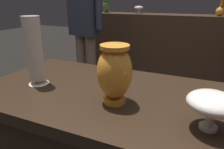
# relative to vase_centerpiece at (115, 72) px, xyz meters

# --- Properties ---
(back_display_shelf) EXTENTS (2.60, 0.40, 0.99)m
(back_display_shelf) POSITION_rel_vase_centerpiece_xyz_m (-0.06, 2.28, -0.43)
(back_display_shelf) COLOR #422D1E
(back_display_shelf) RESTS_ON ground_plane
(vase_centerpiece) EXTENTS (0.14, 0.14, 0.23)m
(vase_centerpiece) POSITION_rel_vase_centerpiece_xyz_m (0.00, 0.00, 0.00)
(vase_centerpiece) COLOR orange
(vase_centerpiece) RESTS_ON display_plinth
(vase_tall_behind) EXTENTS (0.16, 0.16, 0.13)m
(vase_tall_behind) POSITION_rel_vase_centerpiece_xyz_m (0.34, -0.05, -0.04)
(vase_tall_behind) COLOR silver
(vase_tall_behind) RESTS_ON display_plinth
(vase_left_accent) EXTENTS (0.10, 0.10, 0.32)m
(vase_left_accent) POSITION_rel_vase_centerpiece_xyz_m (-0.42, 0.03, 0.03)
(vase_left_accent) COLOR silver
(vase_left_accent) RESTS_ON display_plinth
(shelf_vase_far_left) EXTENTS (0.10, 0.10, 0.18)m
(shelf_vase_far_left) POSITION_rel_vase_centerpiece_xyz_m (-1.10, 2.28, 0.16)
(shelf_vase_far_left) COLOR #477A38
(shelf_vase_far_left) RESTS_ON back_display_shelf
(shelf_vase_left) EXTENTS (0.13, 0.13, 0.11)m
(shelf_vase_left) POSITION_rel_vase_centerpiece_xyz_m (-0.58, 2.26, 0.14)
(shelf_vase_left) COLOR silver
(shelf_vase_left) RESTS_ON back_display_shelf
(shelf_vase_right) EXTENTS (0.11, 0.11, 0.22)m
(shelf_vase_right) POSITION_rel_vase_centerpiece_xyz_m (0.46, 2.24, 0.13)
(shelf_vase_right) COLOR orange
(shelf_vase_right) RESTS_ON back_display_shelf
(visitor_near_left) EXTENTS (0.46, 0.24, 1.65)m
(visitor_near_left) POSITION_rel_vase_centerpiece_xyz_m (-0.89, 1.28, 0.04)
(visitor_near_left) COLOR #846B56
(visitor_near_left) RESTS_ON ground_plane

